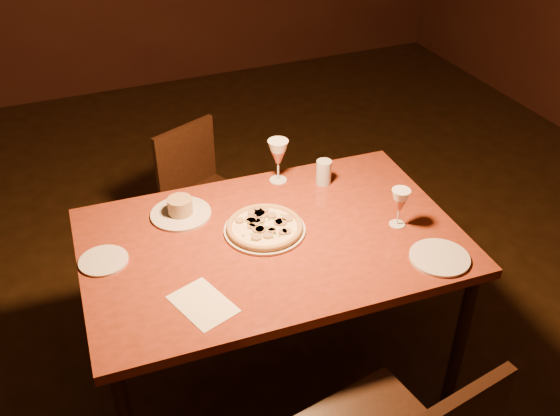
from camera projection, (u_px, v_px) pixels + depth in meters
name	position (u px, v px, depth m)	size (l,w,h in m)	color
floor	(268.00, 397.00, 2.69)	(7.00, 7.00, 0.00)	black
dining_table	(272.00, 252.00, 2.41)	(1.46, 0.98, 0.76)	maroon
chair_far	(202.00, 191.00, 3.24)	(0.49, 0.49, 0.77)	black
pizza_plate	(265.00, 227.00, 2.40)	(0.32, 0.32, 0.03)	silver
ramekin_saucer	(180.00, 210.00, 2.48)	(0.24, 0.24, 0.08)	silver
wine_glass_far	(278.00, 161.00, 2.65)	(0.09, 0.09, 0.19)	#AD5F48
wine_glass_right	(399.00, 208.00, 2.40)	(0.07, 0.07, 0.16)	#AD5F48
water_tumbler	(324.00, 172.00, 2.66)	(0.07, 0.07, 0.11)	#AFB8BF
side_plate_left	(104.00, 261.00, 2.25)	(0.18, 0.18, 0.01)	silver
side_plate_near	(440.00, 258.00, 2.26)	(0.22, 0.22, 0.01)	silver
menu_card	(203.00, 304.00, 2.07)	(0.15, 0.22, 0.00)	silver
pendant_light	(270.00, 18.00, 1.89)	(0.12, 0.12, 0.12)	#FF9547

